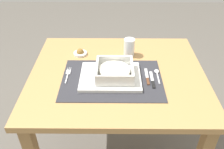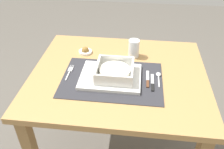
{
  "view_description": "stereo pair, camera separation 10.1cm",
  "coord_description": "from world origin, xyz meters",
  "px_view_note": "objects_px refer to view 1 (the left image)",
  "views": [
    {
      "loc": [
        -0.02,
        -0.97,
        1.41
      ],
      "look_at": [
        -0.03,
        -0.06,
        0.74
      ],
      "focal_mm": 38.67,
      "sensor_mm": 36.0,
      "label": 1
    },
    {
      "loc": [
        0.08,
        -0.96,
        1.41
      ],
      "look_at": [
        -0.03,
        -0.06,
        0.74
      ],
      "focal_mm": 38.67,
      "sensor_mm": 36.0,
      "label": 2
    }
  ],
  "objects_px": {
    "butter_knife": "(152,81)",
    "condiment_saucer": "(80,53)",
    "spoon": "(157,73)",
    "bread_knife": "(147,77)",
    "porridge_bowl": "(115,72)",
    "fork": "(68,74)",
    "drinking_glass": "(129,48)",
    "dining_table": "(117,90)"
  },
  "relations": [
    {
      "from": "butter_knife",
      "to": "drinking_glass",
      "type": "bearing_deg",
      "value": 110.41
    },
    {
      "from": "butter_knife",
      "to": "porridge_bowl",
      "type": "bearing_deg",
      "value": 170.32
    },
    {
      "from": "porridge_bowl",
      "to": "bread_knife",
      "type": "bearing_deg",
      "value": 0.39
    },
    {
      "from": "fork",
      "to": "porridge_bowl",
      "type": "bearing_deg",
      "value": -5.79
    },
    {
      "from": "fork",
      "to": "spoon",
      "type": "bearing_deg",
      "value": 2.65
    },
    {
      "from": "dining_table",
      "to": "bread_knife",
      "type": "height_order",
      "value": "bread_knife"
    },
    {
      "from": "spoon",
      "to": "drinking_glass",
      "type": "xyz_separation_m",
      "value": [
        -0.13,
        0.18,
        0.04
      ]
    },
    {
      "from": "dining_table",
      "to": "drinking_glass",
      "type": "bearing_deg",
      "value": 68.94
    },
    {
      "from": "bread_knife",
      "to": "porridge_bowl",
      "type": "bearing_deg",
      "value": -173.91
    },
    {
      "from": "dining_table",
      "to": "bread_knife",
      "type": "relative_size",
      "value": 6.65
    },
    {
      "from": "drinking_glass",
      "to": "fork",
      "type": "bearing_deg",
      "value": -148.58
    },
    {
      "from": "spoon",
      "to": "bread_knife",
      "type": "height_order",
      "value": "spoon"
    },
    {
      "from": "butter_knife",
      "to": "drinking_glass",
      "type": "xyz_separation_m",
      "value": [
        -0.1,
        0.24,
        0.04
      ]
    },
    {
      "from": "fork",
      "to": "drinking_glass",
      "type": "bearing_deg",
      "value": 32.53
    },
    {
      "from": "porridge_bowl",
      "to": "condiment_saucer",
      "type": "bearing_deg",
      "value": 130.75
    },
    {
      "from": "fork",
      "to": "condiment_saucer",
      "type": "distance_m",
      "value": 0.2
    },
    {
      "from": "porridge_bowl",
      "to": "spoon",
      "type": "xyz_separation_m",
      "value": [
        0.21,
        0.04,
        -0.03
      ]
    },
    {
      "from": "condiment_saucer",
      "to": "dining_table",
      "type": "bearing_deg",
      "value": -39.88
    },
    {
      "from": "dining_table",
      "to": "condiment_saucer",
      "type": "xyz_separation_m",
      "value": [
        -0.2,
        0.17,
        0.12
      ]
    },
    {
      "from": "fork",
      "to": "condiment_saucer",
      "type": "relative_size",
      "value": 1.78
    },
    {
      "from": "fork",
      "to": "drinking_glass",
      "type": "distance_m",
      "value": 0.36
    },
    {
      "from": "fork",
      "to": "butter_knife",
      "type": "relative_size",
      "value": 1.02
    },
    {
      "from": "dining_table",
      "to": "porridge_bowl",
      "type": "height_order",
      "value": "porridge_bowl"
    },
    {
      "from": "porridge_bowl",
      "to": "fork",
      "type": "xyz_separation_m",
      "value": [
        -0.23,
        0.03,
        -0.04
      ]
    },
    {
      "from": "drinking_glass",
      "to": "condiment_saucer",
      "type": "xyz_separation_m",
      "value": [
        -0.27,
        0.0,
        -0.03
      ]
    },
    {
      "from": "dining_table",
      "to": "butter_knife",
      "type": "height_order",
      "value": "butter_knife"
    },
    {
      "from": "spoon",
      "to": "bread_knife",
      "type": "bearing_deg",
      "value": -147.87
    },
    {
      "from": "spoon",
      "to": "drinking_glass",
      "type": "height_order",
      "value": "drinking_glass"
    },
    {
      "from": "butter_knife",
      "to": "bread_knife",
      "type": "relative_size",
      "value": 0.98
    },
    {
      "from": "dining_table",
      "to": "butter_knife",
      "type": "distance_m",
      "value": 0.21
    },
    {
      "from": "spoon",
      "to": "drinking_glass",
      "type": "distance_m",
      "value": 0.22
    },
    {
      "from": "spoon",
      "to": "butter_knife",
      "type": "height_order",
      "value": "spoon"
    },
    {
      "from": "butter_knife",
      "to": "bread_knife",
      "type": "xyz_separation_m",
      "value": [
        -0.02,
        0.02,
        0.0
      ]
    },
    {
      "from": "butter_knife",
      "to": "condiment_saucer",
      "type": "xyz_separation_m",
      "value": [
        -0.37,
        0.24,
        0.0
      ]
    },
    {
      "from": "porridge_bowl",
      "to": "butter_knife",
      "type": "distance_m",
      "value": 0.18
    },
    {
      "from": "dining_table",
      "to": "drinking_glass",
      "type": "distance_m",
      "value": 0.23
    },
    {
      "from": "spoon",
      "to": "drinking_glass",
      "type": "bearing_deg",
      "value": 121.99
    },
    {
      "from": "porridge_bowl",
      "to": "spoon",
      "type": "bearing_deg",
      "value": 10.69
    },
    {
      "from": "bread_knife",
      "to": "drinking_glass",
      "type": "distance_m",
      "value": 0.23
    },
    {
      "from": "dining_table",
      "to": "porridge_bowl",
      "type": "xyz_separation_m",
      "value": [
        -0.02,
        -0.05,
        0.15
      ]
    },
    {
      "from": "bread_knife",
      "to": "condiment_saucer",
      "type": "relative_size",
      "value": 1.77
    },
    {
      "from": "dining_table",
      "to": "drinking_glass",
      "type": "relative_size",
      "value": 8.92
    }
  ]
}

